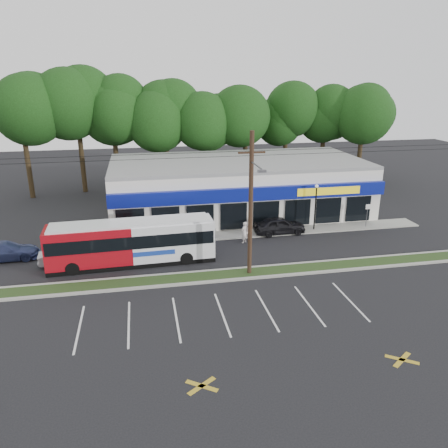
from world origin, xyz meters
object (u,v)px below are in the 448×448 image
object	(u,v)px
utility_pole	(249,201)
car_blue	(5,251)
car_silver	(67,255)
lamp_post	(316,202)
metrobus	(132,241)
pedestrian_a	(244,232)
pedestrian_b	(246,231)
sign_post	(367,211)
car_dark	(280,225)

from	to	relation	value
utility_pole	car_blue	bearing A→B (deg)	160.74
car_silver	lamp_post	bearing A→B (deg)	-86.46
utility_pole	metrobus	size ratio (longest dim) A/B	4.11
pedestrian_a	pedestrian_b	world-z (taller)	pedestrian_a
lamp_post	car_silver	bearing A→B (deg)	-170.54
sign_post	car_dark	world-z (taller)	sign_post
sign_post	car_dark	distance (m)	8.40
car_dark	pedestrian_a	world-z (taller)	pedestrian_a
car_dark	pedestrian_b	bearing A→B (deg)	107.10
lamp_post	metrobus	xyz separation A→B (m)	(-16.04, -4.30, -0.95)
sign_post	car_blue	bearing A→B (deg)	-177.05
utility_pole	metrobus	distance (m)	9.40
metrobus	car_silver	world-z (taller)	metrobus
utility_pole	car_silver	bearing A→B (deg)	160.92
sign_post	lamp_post	bearing A→B (deg)	177.42
sign_post	car_silver	bearing A→B (deg)	-172.83
utility_pole	car_blue	size ratio (longest dim) A/B	10.23
metrobus	car_silver	size ratio (longest dim) A/B	3.06
utility_pole	metrobus	world-z (taller)	utility_pole
utility_pole	car_silver	distance (m)	14.26
car_blue	pedestrian_a	distance (m)	18.62
lamp_post	pedestrian_a	world-z (taller)	lamp_post
car_silver	pedestrian_b	distance (m)	14.37
lamp_post	sign_post	size ratio (longest dim) A/B	1.91
metrobus	car_dark	bearing A→B (deg)	15.37
utility_pole	pedestrian_b	world-z (taller)	utility_pole
lamp_post	car_silver	xyz separation A→B (m)	(-20.87, -3.48, -2.02)
sign_post	metrobus	bearing A→B (deg)	-169.04
car_dark	lamp_post	bearing A→B (deg)	-86.29
utility_pole	lamp_post	bearing A→B (deg)	43.95
car_dark	pedestrian_b	world-z (taller)	pedestrian_b
utility_pole	car_dark	xyz separation A→B (m)	(4.81, 7.57, -4.64)
lamp_post	pedestrian_b	world-z (taller)	lamp_post
car_dark	car_blue	size ratio (longest dim) A/B	0.92
car_dark	pedestrian_b	distance (m)	3.47
metrobus	pedestrian_b	bearing A→B (deg)	15.01
lamp_post	metrobus	size ratio (longest dim) A/B	0.35
utility_pole	pedestrian_a	xyz separation A→B (m)	(1.24, 6.06, -4.50)
utility_pole	car_blue	xyz separation A→B (m)	(-17.38, 6.07, -4.70)
utility_pole	lamp_post	distance (m)	11.67
sign_post	car_dark	xyz separation A→B (m)	(-8.36, -0.07, -0.79)
lamp_post	sign_post	distance (m)	5.13
utility_pole	pedestrian_b	xyz separation A→B (m)	(1.51, 6.47, -4.56)
utility_pole	lamp_post	xyz separation A→B (m)	(8.17, 7.87, -2.74)
utility_pole	pedestrian_b	distance (m)	8.06
car_silver	pedestrian_a	xyz separation A→B (m)	(13.94, 1.67, 0.26)
utility_pole	sign_post	distance (m)	15.71
metrobus	car_silver	bearing A→B (deg)	168.21
utility_pole	metrobus	bearing A→B (deg)	155.59
car_blue	lamp_post	bearing A→B (deg)	-89.63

